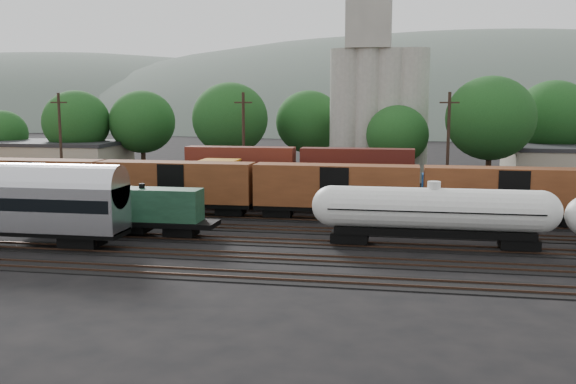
% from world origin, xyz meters
% --- Properties ---
extents(ground, '(600.00, 600.00, 0.00)m').
position_xyz_m(ground, '(0.00, 0.00, 0.00)').
color(ground, black).
extents(tracks, '(180.00, 33.20, 0.20)m').
position_xyz_m(tracks, '(0.00, 0.00, 0.05)').
color(tracks, black).
rests_on(tracks, ground).
extents(green_locomotive, '(16.20, 2.86, 4.29)m').
position_xyz_m(green_locomotive, '(-16.43, -5.00, 2.46)').
color(green_locomotive, black).
rests_on(green_locomotive, ground).
extents(tank_car_a, '(18.21, 3.26, 4.77)m').
position_xyz_m(tank_car_a, '(9.34, -5.00, 2.82)').
color(tank_car_a, silver).
rests_on(tank_car_a, ground).
extents(orange_locomotive, '(18.87, 3.14, 4.72)m').
position_xyz_m(orange_locomotive, '(-6.77, 10.00, 2.68)').
color(orange_locomotive, black).
rests_on(orange_locomotive, ground).
extents(boxcar_string, '(153.60, 2.90, 4.20)m').
position_xyz_m(boxcar_string, '(8.71, 5.00, 3.12)').
color(boxcar_string, black).
rests_on(boxcar_string, ground).
extents(container_wall, '(160.60, 2.60, 5.80)m').
position_xyz_m(container_wall, '(-10.10, 15.00, 2.50)').
color(container_wall, black).
rests_on(container_wall, ground).
extents(grain_silo, '(13.40, 5.00, 29.00)m').
position_xyz_m(grain_silo, '(3.28, 36.00, 11.26)').
color(grain_silo, '#A09D92').
rests_on(grain_silo, ground).
extents(industrial_sheds, '(119.38, 17.26, 5.10)m').
position_xyz_m(industrial_sheds, '(6.63, 35.25, 2.56)').
color(industrial_sheds, '#9E937F').
rests_on(industrial_sheds, ground).
extents(tree_band, '(164.48, 24.37, 14.18)m').
position_xyz_m(tree_band, '(-4.27, 37.42, 7.91)').
color(tree_band, black).
rests_on(tree_band, ground).
extents(utility_poles, '(122.20, 0.36, 12.00)m').
position_xyz_m(utility_poles, '(0.00, 22.00, 6.21)').
color(utility_poles, black).
rests_on(utility_poles, ground).
extents(distant_hills, '(860.00, 286.00, 130.00)m').
position_xyz_m(distant_hills, '(23.92, 260.00, -20.56)').
color(distant_hills, '#59665B').
rests_on(distant_hills, ground).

